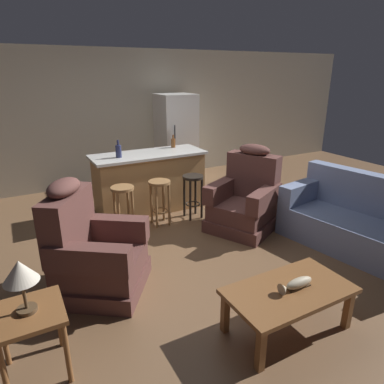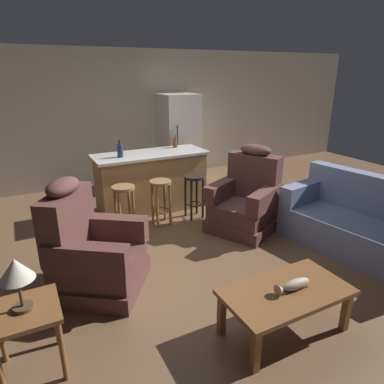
{
  "view_description": "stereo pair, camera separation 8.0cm",
  "coord_description": "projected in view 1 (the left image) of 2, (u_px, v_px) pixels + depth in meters",
  "views": [
    {
      "loc": [
        -1.92,
        -3.63,
        2.17
      ],
      "look_at": [
        -0.0,
        -0.1,
        0.75
      ],
      "focal_mm": 32.0,
      "sensor_mm": 36.0,
      "label": 1
    },
    {
      "loc": [
        -1.85,
        -3.67,
        2.17
      ],
      "look_at": [
        -0.0,
        -0.1,
        0.75
      ],
      "focal_mm": 32.0,
      "sensor_mm": 36.0,
      "label": 2
    }
  ],
  "objects": [
    {
      "name": "table_lamp",
      "position": [
        20.0,
        274.0,
        2.33
      ],
      "size": [
        0.24,
        0.24,
        0.41
      ],
      "color": "#4C3823",
      "rests_on": "end_table"
    },
    {
      "name": "bar_stool_left",
      "position": [
        123.0,
        201.0,
        4.75
      ],
      "size": [
        0.32,
        0.32,
        0.68
      ],
      "color": "olive",
      "rests_on": "ground_plane"
    },
    {
      "name": "coffee_table",
      "position": [
        289.0,
        294.0,
        2.94
      ],
      "size": [
        1.1,
        0.6,
        0.42
      ],
      "color": "brown",
      "rests_on": "ground_plane"
    },
    {
      "name": "bottle_short_amber",
      "position": [
        173.0,
        143.0,
        5.79
      ],
      "size": [
        0.07,
        0.07,
        0.21
      ],
      "color": "brown",
      "rests_on": "kitchen_island"
    },
    {
      "name": "kitchen_island",
      "position": [
        150.0,
        182.0,
        5.56
      ],
      "size": [
        1.8,
        0.7,
        0.95
      ],
      "color": "#AD7F4C",
      "rests_on": "ground_plane"
    },
    {
      "name": "end_table",
      "position": [
        30.0,
        323.0,
        2.46
      ],
      "size": [
        0.48,
        0.48,
        0.56
      ],
      "color": "brown",
      "rests_on": "ground_plane"
    },
    {
      "name": "ground_plane",
      "position": [
        189.0,
        242.0,
        4.6
      ],
      "size": [
        12.0,
        12.0,
        0.0
      ],
      "color": "brown"
    },
    {
      "name": "recliner_near_island",
      "position": [
        245.0,
        200.0,
        4.92
      ],
      "size": [
        1.13,
        1.13,
        1.2
      ],
      "rotation": [
        0.0,
        0.0,
        3.61
      ],
      "color": "brown",
      "rests_on": "ground_plane"
    },
    {
      "name": "recliner_near_lamp",
      "position": [
        93.0,
        253.0,
        3.49
      ],
      "size": [
        1.17,
        1.17,
        1.2
      ],
      "rotation": [
        0.0,
        0.0,
        -0.61
      ],
      "color": "brown",
      "rests_on": "ground_plane"
    },
    {
      "name": "refrigerator",
      "position": [
        176.0,
        139.0,
        6.9
      ],
      "size": [
        0.7,
        0.69,
        1.76
      ],
      "color": "white",
      "rests_on": "ground_plane"
    },
    {
      "name": "bar_stool_middle",
      "position": [
        160.0,
        194.0,
        5.0
      ],
      "size": [
        0.32,
        0.32,
        0.68
      ],
      "color": "olive",
      "rests_on": "ground_plane"
    },
    {
      "name": "fish_figurine",
      "position": [
        296.0,
        284.0,
        2.91
      ],
      "size": [
        0.34,
        0.1,
        0.1
      ],
      "color": "#4C3823",
      "rests_on": "coffee_table"
    },
    {
      "name": "bottle_tall_green",
      "position": [
        118.0,
        151.0,
        5.11
      ],
      "size": [
        0.09,
        0.09,
        0.26
      ],
      "color": "#23284C",
      "rests_on": "kitchen_island"
    },
    {
      "name": "bar_stool_right",
      "position": [
        193.0,
        189.0,
        5.25
      ],
      "size": [
        0.32,
        0.32,
        0.68
      ],
      "color": "black",
      "rests_on": "ground_plane"
    },
    {
      "name": "couch",
      "position": [
        361.0,
        224.0,
        4.35
      ],
      "size": [
        1.15,
        2.02,
        0.94
      ],
      "rotation": [
        0.0,
        0.0,
        3.31
      ],
      "color": "#707FA3",
      "rests_on": "ground_plane"
    },
    {
      "name": "back_wall",
      "position": [
        114.0,
        118.0,
        6.76
      ],
      "size": [
        12.0,
        0.05,
        2.6
      ],
      "color": "#A89E89",
      "rests_on": "ground_plane"
    }
  ]
}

